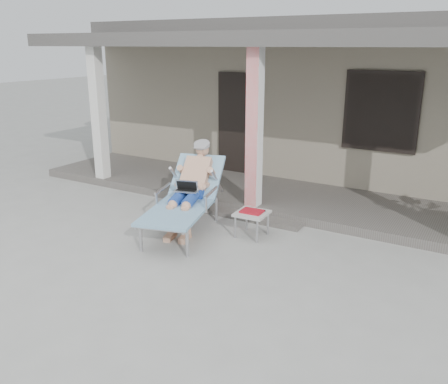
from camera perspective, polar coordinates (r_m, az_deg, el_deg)
The scene contains 7 objects.
ground at distance 6.54m, azimuth -5.24°, elevation -8.05°, with size 60.00×60.00×0.00m, color #9E9E99.
house at distance 11.84m, azimuth 13.49°, elevation 11.40°, with size 10.40×5.40×3.30m.
porch_deck at distance 8.94m, azimuth 5.99°, elevation -0.47°, with size 10.00×2.00×0.15m, color #605B56.
porch_overhang at distance 8.47m, azimuth 6.42°, elevation 17.19°, with size 10.00×2.30×2.85m.
porch_step at distance 7.97m, azimuth 2.51°, elevation -2.91°, with size 2.00×0.30×0.07m, color #605B56.
lounger at distance 7.34m, azimuth -4.40°, elevation 1.86°, with size 1.30×2.18×1.37m.
side_table at distance 7.14m, azimuth 3.38°, elevation -2.72°, with size 0.48×0.48×0.41m.
Camera 1 is at (3.50, -4.77, 2.79)m, focal length 38.00 mm.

